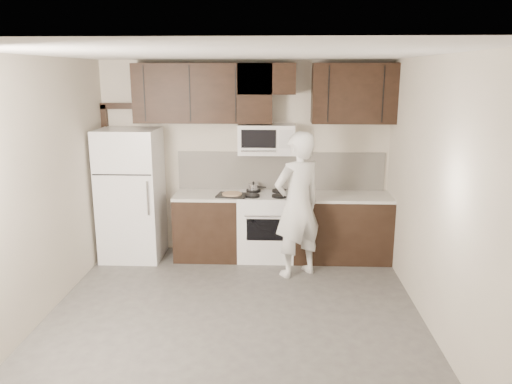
# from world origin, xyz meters

# --- Properties ---
(floor) EXTENTS (4.50, 4.50, 0.00)m
(floor) POSITION_xyz_m (0.00, 0.00, 0.00)
(floor) COLOR #4A4845
(floor) RESTS_ON ground
(back_wall) EXTENTS (4.00, 0.00, 4.00)m
(back_wall) POSITION_xyz_m (0.00, 2.25, 1.35)
(back_wall) COLOR #BDB3A0
(back_wall) RESTS_ON ground
(ceiling) EXTENTS (4.50, 4.50, 0.00)m
(ceiling) POSITION_xyz_m (0.00, 0.00, 2.70)
(ceiling) COLOR white
(ceiling) RESTS_ON back_wall
(counter_run) EXTENTS (2.95, 0.64, 0.91)m
(counter_run) POSITION_xyz_m (0.60, 1.94, 0.46)
(counter_run) COLOR black
(counter_run) RESTS_ON floor
(stove) EXTENTS (0.76, 0.66, 0.94)m
(stove) POSITION_xyz_m (0.30, 1.94, 0.46)
(stove) COLOR white
(stove) RESTS_ON floor
(backsplash) EXTENTS (2.90, 0.02, 0.54)m
(backsplash) POSITION_xyz_m (0.50, 2.24, 1.18)
(backsplash) COLOR silver
(backsplash) RESTS_ON counter_run
(upper_cabinets) EXTENTS (3.48, 0.35, 0.78)m
(upper_cabinets) POSITION_xyz_m (0.21, 2.08, 2.28)
(upper_cabinets) COLOR black
(upper_cabinets) RESTS_ON back_wall
(microwave) EXTENTS (0.76, 0.42, 0.40)m
(microwave) POSITION_xyz_m (0.30, 2.06, 1.65)
(microwave) COLOR white
(microwave) RESTS_ON upper_cabinets
(refrigerator) EXTENTS (0.80, 0.76, 1.80)m
(refrigerator) POSITION_xyz_m (-1.55, 1.89, 0.90)
(refrigerator) COLOR white
(refrigerator) RESTS_ON floor
(door_trim) EXTENTS (0.50, 0.08, 2.12)m
(door_trim) POSITION_xyz_m (-1.92, 2.21, 1.25)
(door_trim) COLOR black
(door_trim) RESTS_ON floor
(saucepan) EXTENTS (0.26, 0.15, 0.15)m
(saucepan) POSITION_xyz_m (0.12, 2.09, 0.97)
(saucepan) COLOR silver
(saucepan) RESTS_ON stove
(baking_tray) EXTENTS (0.43, 0.35, 0.02)m
(baking_tray) POSITION_xyz_m (-0.16, 1.83, 0.92)
(baking_tray) COLOR black
(baking_tray) RESTS_ON counter_run
(pizza) EXTENTS (0.30, 0.30, 0.02)m
(pizza) POSITION_xyz_m (-0.16, 1.83, 0.94)
(pizza) COLOR beige
(pizza) RESTS_ON baking_tray
(person) EXTENTS (0.80, 0.74, 1.84)m
(person) POSITION_xyz_m (0.71, 1.35, 0.92)
(person) COLOR silver
(person) RESTS_ON floor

